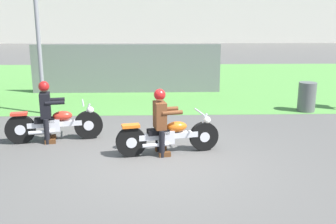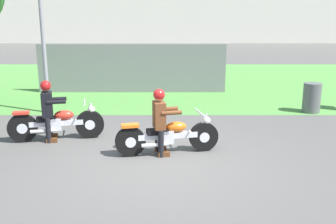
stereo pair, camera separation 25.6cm
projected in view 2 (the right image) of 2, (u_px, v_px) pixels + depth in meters
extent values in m
plane|color=#565451|center=(157.00, 164.00, 7.66)|extent=(120.00, 120.00, 0.00)
cube|color=#549342|center=(163.00, 81.00, 17.22)|extent=(60.00, 12.00, 0.01)
cylinder|color=black|center=(204.00, 137.00, 8.36)|extent=(0.64, 0.25, 0.63)
cylinder|color=silver|center=(204.00, 137.00, 8.36)|extent=(0.24, 0.18, 0.22)
cylinder|color=black|center=(131.00, 142.00, 8.04)|extent=(0.64, 0.25, 0.63)
cylinder|color=silver|center=(131.00, 142.00, 8.04)|extent=(0.24, 0.18, 0.22)
cube|color=silver|center=(168.00, 135.00, 8.18)|extent=(1.26, 0.40, 0.12)
cube|color=silver|center=(166.00, 137.00, 8.17)|extent=(0.36, 0.30, 0.28)
ellipsoid|color=orange|center=(176.00, 127.00, 8.17)|extent=(0.48, 0.33, 0.22)
cube|color=black|center=(158.00, 132.00, 8.11)|extent=(0.48, 0.33, 0.10)
cube|color=orange|center=(130.00, 126.00, 7.96)|extent=(0.39, 0.27, 0.06)
cylinder|color=silver|center=(202.00, 126.00, 8.29)|extent=(0.26, 0.10, 0.53)
cylinder|color=silver|center=(200.00, 113.00, 8.21)|extent=(0.17, 0.65, 0.04)
sphere|color=white|center=(207.00, 120.00, 8.28)|extent=(0.16, 0.16, 0.16)
cylinder|color=silver|center=(155.00, 145.00, 8.02)|extent=(0.55, 0.19, 0.08)
cylinder|color=black|center=(158.00, 139.00, 8.34)|extent=(0.12, 0.12, 0.56)
cube|color=#593319|center=(161.00, 149.00, 8.41)|extent=(0.26, 0.15, 0.10)
cylinder|color=black|center=(161.00, 144.00, 8.00)|extent=(0.12, 0.12, 0.56)
cube|color=#593319|center=(164.00, 154.00, 8.07)|extent=(0.26, 0.15, 0.10)
cube|color=brown|center=(159.00, 115.00, 8.03)|extent=(0.30, 0.42, 0.56)
cylinder|color=brown|center=(168.00, 109.00, 8.22)|extent=(0.43, 0.18, 0.09)
cylinder|color=brown|center=(172.00, 113.00, 7.90)|extent=(0.43, 0.18, 0.09)
sphere|color=#D8A884|center=(159.00, 96.00, 7.94)|extent=(0.20, 0.20, 0.20)
sphere|color=#B21919|center=(159.00, 95.00, 7.93)|extent=(0.24, 0.24, 0.24)
cylinder|color=black|center=(90.00, 124.00, 9.24)|extent=(0.67, 0.26, 0.66)
cylinder|color=silver|center=(90.00, 124.00, 9.24)|extent=(0.26, 0.19, 0.23)
cylinder|color=black|center=(23.00, 128.00, 8.93)|extent=(0.67, 0.26, 0.66)
cylinder|color=silver|center=(23.00, 128.00, 8.93)|extent=(0.26, 0.19, 0.23)
cube|color=silver|center=(57.00, 123.00, 9.07)|extent=(1.21, 0.39, 0.12)
cube|color=silver|center=(55.00, 124.00, 9.06)|extent=(0.36, 0.30, 0.28)
ellipsoid|color=red|center=(64.00, 115.00, 9.06)|extent=(0.48, 0.33, 0.22)
cube|color=black|center=(47.00, 119.00, 9.00)|extent=(0.48, 0.33, 0.10)
cube|color=red|center=(21.00, 113.00, 8.85)|extent=(0.39, 0.27, 0.06)
cylinder|color=silver|center=(87.00, 114.00, 9.17)|extent=(0.26, 0.10, 0.53)
cylinder|color=silver|center=(85.00, 102.00, 9.09)|extent=(0.17, 0.65, 0.04)
sphere|color=white|center=(92.00, 109.00, 9.17)|extent=(0.16, 0.16, 0.16)
cylinder|color=silver|center=(43.00, 131.00, 8.91)|extent=(0.55, 0.19, 0.08)
cylinder|color=black|center=(50.00, 126.00, 9.23)|extent=(0.12, 0.12, 0.58)
cube|color=#593319|center=(53.00, 136.00, 9.30)|extent=(0.26, 0.15, 0.10)
cylinder|color=black|center=(49.00, 130.00, 8.89)|extent=(0.12, 0.12, 0.58)
cube|color=#593319|center=(52.00, 140.00, 8.96)|extent=(0.26, 0.15, 0.10)
cube|color=black|center=(47.00, 104.00, 8.92)|extent=(0.30, 0.42, 0.56)
cylinder|color=black|center=(57.00, 99.00, 9.11)|extent=(0.43, 0.18, 0.09)
cylinder|color=black|center=(57.00, 102.00, 8.79)|extent=(0.43, 0.18, 0.09)
sphere|color=#996B4C|center=(46.00, 87.00, 8.83)|extent=(0.20, 0.20, 0.20)
sphere|color=#B21919|center=(46.00, 86.00, 8.82)|extent=(0.24, 0.24, 0.24)
cylinder|color=gray|center=(41.00, 3.00, 10.96)|extent=(0.12, 0.12, 6.35)
cylinder|color=#595E5B|center=(312.00, 98.00, 11.65)|extent=(0.52, 0.52, 0.88)
cube|color=slate|center=(132.00, 69.00, 14.56)|extent=(7.00, 0.06, 1.80)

